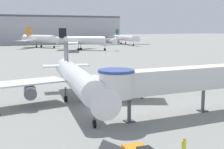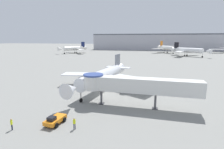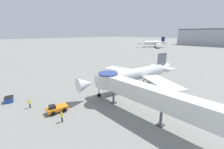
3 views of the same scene
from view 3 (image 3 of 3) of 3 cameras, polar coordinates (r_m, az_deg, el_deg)
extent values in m
plane|color=gray|center=(37.23, 5.89, -6.91)|extent=(800.00, 800.00, 0.00)
cylinder|color=silver|center=(39.21, 7.94, -0.02)|extent=(6.56, 21.10, 3.06)
cone|color=silver|center=(32.20, -10.10, -3.61)|extent=(3.59, 3.84, 3.06)
cone|color=silver|center=(47.50, 18.36, 2.07)|extent=(3.80, 5.04, 3.06)
cube|color=silver|center=(46.27, 4.10, 1.81)|extent=(12.15, 6.23, 0.22)
cube|color=silver|center=(36.35, 18.50, -2.84)|extent=(12.42, 9.49, 0.22)
cube|color=slate|center=(46.79, 18.48, 5.32)|extent=(0.87, 3.74, 3.98)
cube|color=silver|center=(47.56, 18.59, 2.74)|extent=(8.22, 3.93, 0.18)
cylinder|color=#565960|center=(45.13, 3.61, 0.04)|extent=(2.30, 3.98, 1.68)
cylinder|color=#565960|center=(36.35, 16.05, -4.46)|extent=(2.30, 3.98, 1.68)
cylinder|color=#4C4C51|center=(34.38, -4.95, -6.45)|extent=(0.18, 0.18, 1.76)
cylinder|color=black|center=(34.72, -4.91, -7.79)|extent=(0.41, 0.93, 0.90)
cylinder|color=#4C4C51|center=(42.57, 9.21, -2.20)|extent=(0.22, 0.22, 1.76)
cylinder|color=black|center=(42.85, 9.16, -3.32)|extent=(0.55, 0.95, 0.90)
cylinder|color=#4C4C51|center=(40.73, 11.85, -3.17)|extent=(0.22, 0.22, 1.76)
cylinder|color=black|center=(41.01, 11.78, -4.33)|extent=(0.55, 0.95, 0.90)
cube|color=silver|center=(25.10, 14.58, -7.70)|extent=(20.88, 2.97, 2.80)
cylinder|color=silver|center=(31.47, -1.49, -2.38)|extent=(3.90, 3.90, 2.80)
cylinder|color=navy|center=(31.03, -1.51, 0.35)|extent=(4.10, 4.10, 0.30)
cylinder|color=#56565B|center=(31.37, 0.58, -8.20)|extent=(0.44, 0.44, 3.09)
cube|color=#333338|center=(32.00, 0.57, -10.63)|extent=(1.10, 1.10, 0.12)
cylinder|color=#56565B|center=(25.49, 18.18, -15.03)|extent=(0.44, 0.44, 3.09)
cube|color=#333338|center=(26.26, 17.89, -17.83)|extent=(1.10, 1.10, 0.12)
cube|color=orange|center=(30.17, -20.16, -12.02)|extent=(2.22, 3.90, 0.62)
cube|color=black|center=(29.71, -21.82, -11.35)|extent=(1.21, 1.15, 0.56)
cylinder|color=black|center=(30.89, -22.50, -12.24)|extent=(0.38, 0.81, 0.78)
cylinder|color=black|center=(29.27, -21.46, -13.74)|extent=(0.38, 0.81, 0.78)
cylinder|color=black|center=(31.37, -18.85, -11.42)|extent=(0.38, 0.81, 0.78)
cylinder|color=black|center=(29.78, -17.61, -12.83)|extent=(0.38, 0.81, 0.78)
cube|color=#234C9E|center=(38.99, -34.56, -7.86)|extent=(2.25, 1.95, 1.03)
cube|color=black|center=(38.80, -34.69, -7.10)|extent=(2.38, 2.07, 0.08)
cube|color=black|center=(47.12, -2.44, -1.92)|extent=(0.49, 0.49, 0.04)
cone|color=orange|center=(47.00, -2.45, -1.45)|extent=(0.34, 0.34, 0.77)
cylinder|color=white|center=(46.98, -2.45, -1.35)|extent=(0.19, 0.19, 0.09)
cube|color=black|center=(35.40, 21.04, -9.13)|extent=(0.44, 0.44, 0.04)
cone|color=orange|center=(35.26, 21.09, -8.59)|extent=(0.30, 0.30, 0.69)
cylinder|color=white|center=(35.23, 21.11, -8.47)|extent=(0.17, 0.17, 0.08)
cylinder|color=#1E2338|center=(27.10, -18.60, -15.83)|extent=(0.13, 0.13, 0.88)
cylinder|color=#1E2338|center=(26.97, -18.35, -15.97)|extent=(0.13, 0.13, 0.88)
cube|color=#D1E019|center=(26.64, -18.63, -14.45)|extent=(0.38, 0.27, 0.70)
sphere|color=tan|center=(26.42, -18.72, -13.57)|extent=(0.24, 0.24, 0.24)
cylinder|color=#1E2338|center=(33.91, -28.89, -10.42)|extent=(0.13, 0.13, 0.88)
cylinder|color=#1E2338|center=(34.02, -28.66, -10.31)|extent=(0.13, 0.13, 0.88)
cube|color=#D1E019|center=(33.65, -28.95, -9.15)|extent=(0.33, 0.40, 0.70)
sphere|color=tan|center=(33.48, -29.06, -8.41)|extent=(0.24, 0.24, 0.24)
cylinder|color=white|center=(159.14, 15.42, 11.59)|extent=(13.94, 16.67, 3.71)
cone|color=white|center=(154.94, 11.00, 11.76)|extent=(5.43, 5.50, 3.71)
cone|color=white|center=(163.24, 18.87, 11.41)|extent=(6.33, 6.68, 3.71)
cube|color=white|center=(168.08, 15.17, 11.57)|extent=(14.12, 8.62, 0.22)
cube|color=white|center=(152.31, 17.54, 11.03)|extent=(11.28, 13.55, 0.22)
cube|color=#141E4C|center=(162.96, 18.88, 12.58)|extent=(2.38, 3.02, 4.83)
cube|color=white|center=(163.32, 18.98, 11.63)|extent=(8.78, 7.53, 0.18)
cylinder|color=#4C4C51|center=(156.19, 12.16, 10.65)|extent=(0.18, 0.18, 2.14)
cylinder|color=black|center=(156.28, 12.13, 10.26)|extent=(0.87, 1.03, 1.10)
cylinder|color=#4C4C51|center=(161.73, 15.89, 10.57)|extent=(0.22, 0.22, 2.14)
cylinder|color=black|center=(161.82, 15.86, 10.19)|extent=(0.98, 1.12, 1.10)
cylinder|color=#4C4C51|center=(158.65, 16.34, 10.45)|extent=(0.22, 0.22, 2.14)
cylinder|color=black|center=(158.74, 16.31, 10.06)|extent=(0.98, 1.12, 1.10)
camera|label=1|loc=(39.08, -59.08, 3.05)|focal=50.00mm
camera|label=2|loc=(16.61, -93.68, -4.34)|focal=28.00mm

